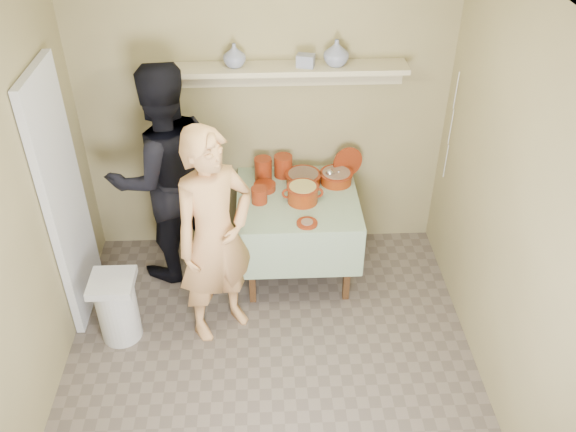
{
  "coord_description": "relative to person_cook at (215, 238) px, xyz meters",
  "views": [
    {
      "loc": [
        -0.01,
        -2.77,
        3.47
      ],
      "look_at": [
        0.15,
        0.75,
        0.95
      ],
      "focal_mm": 38.0,
      "sensor_mm": 36.0,
      "label": 1
    }
  ],
  "objects": [
    {
      "name": "ceramic_box",
      "position": [
        0.69,
        0.96,
        0.91
      ],
      "size": [
        0.15,
        0.12,
        0.09
      ],
      "primitive_type": "cube",
      "rotation": [
        0.0,
        0.0,
        -0.26
      ],
      "color": "navy",
      "rests_on": "wall_shelf"
    },
    {
      "name": "person_cook",
      "position": [
        0.0,
        0.0,
        0.0
      ],
      "size": [
        0.75,
        0.69,
        1.71
      ],
      "primitive_type": "imported",
      "rotation": [
        0.0,
        0.0,
        0.61
      ],
      "color": "tan",
      "rests_on": "ground"
    },
    {
      "name": "vase_right",
      "position": [
        0.92,
        0.97,
        0.96
      ],
      "size": [
        0.23,
        0.23,
        0.2
      ],
      "primitive_type": "imported",
      "rotation": [
        0.0,
        0.0,
        0.26
      ],
      "color": "navy",
      "rests_on": "wall_shelf"
    },
    {
      "name": "person_helper",
      "position": [
        -0.43,
        0.72,
        0.08
      ],
      "size": [
        1.12,
        1.03,
        1.87
      ],
      "primitive_type": "imported",
      "rotation": [
        0.0,
        0.0,
        -2.69
      ],
      "color": "black",
      "rests_on": "ground"
    },
    {
      "name": "plate_stack_a",
      "position": [
        0.35,
        0.91,
        0.0
      ],
      "size": [
        0.15,
        0.15,
        0.19
      ],
      "primitive_type": "cylinder",
      "color": "maroon",
      "rests_on": "serving_table"
    },
    {
      "name": "electrical_cord",
      "position": [
        1.84,
        0.84,
        0.39
      ],
      "size": [
        0.01,
        0.05,
        0.9
      ],
      "color": "silver",
      "rests_on": "wall_shelf"
    },
    {
      "name": "vase_left",
      "position": [
        0.16,
        0.98,
        0.95
      ],
      "size": [
        0.2,
        0.2,
        0.18
      ],
      "primitive_type": "imported",
      "rotation": [
        0.0,
        0.0,
        0.23
      ],
      "color": "navy",
      "rests_on": "wall_shelf"
    },
    {
      "name": "wall_shelf",
      "position": [
        0.57,
        1.01,
        0.82
      ],
      "size": [
        1.8,
        0.25,
        0.21
      ],
      "color": "#C3B791",
      "rests_on": "room_shell"
    },
    {
      "name": "bowl_stack",
      "position": [
        0.31,
        0.57,
        -0.03
      ],
      "size": [
        0.13,
        0.13,
        0.13
      ],
      "primitive_type": "cylinder",
      "color": "maroon",
      "rests_on": "serving_table"
    },
    {
      "name": "serving_table",
      "position": [
        0.62,
        0.64,
        -0.21
      ],
      "size": [
        0.97,
        0.97,
        0.76
      ],
      "color": "#4C2D16",
      "rests_on": "ground"
    },
    {
      "name": "trash_bin",
      "position": [
        -0.76,
        -0.08,
        -0.57
      ],
      "size": [
        0.32,
        0.32,
        0.56
      ],
      "color": "silver",
      "rests_on": "ground"
    },
    {
      "name": "propped_lid",
      "position": [
        1.06,
        0.95,
        0.03
      ],
      "size": [
        0.26,
        0.12,
        0.26
      ],
      "primitive_type": "cylinder",
      "rotation": [
        1.47,
        0.0,
        0.32
      ],
      "color": "maroon",
      "rests_on": "serving_table"
    },
    {
      "name": "ladle",
      "position": [
        0.89,
        0.8,
        0.02
      ],
      "size": [
        0.08,
        0.26,
        0.19
      ],
      "color": "silver",
      "rests_on": "cazuela_meat_b"
    },
    {
      "name": "ground",
      "position": [
        0.37,
        -0.64,
        -0.86
      ],
      "size": [
        3.5,
        3.5,
        0.0
      ],
      "primitive_type": "plane",
      "color": "#63574E",
      "rests_on": "ground"
    },
    {
      "name": "room_shell",
      "position": [
        0.37,
        -0.64,
        0.75
      ],
      "size": [
        3.04,
        3.54,
        2.62
      ],
      "color": "#988B5D",
      "rests_on": "ground"
    },
    {
      "name": "empty_bowl",
      "position": [
        0.36,
        0.75,
        -0.07
      ],
      "size": [
        0.18,
        0.18,
        0.05
      ],
      "primitive_type": "cylinder",
      "color": "maroon",
      "rests_on": "serving_table"
    },
    {
      "name": "front_plate",
      "position": [
        0.67,
        0.26,
        -0.08
      ],
      "size": [
        0.16,
        0.16,
        0.03
      ],
      "color": "maroon",
      "rests_on": "serving_table"
    },
    {
      "name": "cazuela_meat_a",
      "position": [
        0.68,
        0.82,
        -0.04
      ],
      "size": [
        0.3,
        0.3,
        0.1
      ],
      "color": "maroon",
      "rests_on": "serving_table"
    },
    {
      "name": "cazuela_meat_b",
      "position": [
        0.95,
        0.83,
        -0.04
      ],
      "size": [
        0.28,
        0.28,
        0.1
      ],
      "color": "maroon",
      "rests_on": "serving_table"
    },
    {
      "name": "tile_panel",
      "position": [
        -1.09,
        0.31,
        0.14
      ],
      "size": [
        0.06,
        0.7,
        2.0
      ],
      "primitive_type": "cube",
      "color": "silver",
      "rests_on": "ground"
    },
    {
      "name": "plate_stack_b",
      "position": [
        0.52,
        0.96,
        -0.0
      ],
      "size": [
        0.15,
        0.15,
        0.19
      ],
      "primitive_type": "cylinder",
      "color": "maroon",
      "rests_on": "serving_table"
    },
    {
      "name": "cazuela_rice",
      "position": [
        0.65,
        0.56,
        -0.01
      ],
      "size": [
        0.33,
        0.25,
        0.14
      ],
      "color": "maroon",
      "rests_on": "serving_table"
    }
  ]
}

